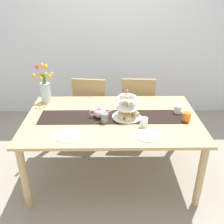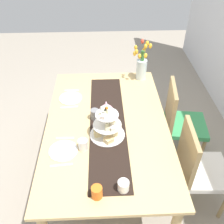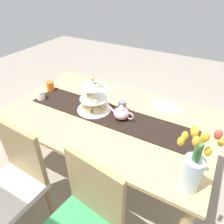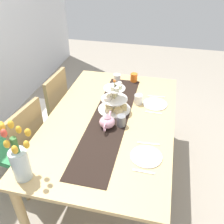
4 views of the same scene
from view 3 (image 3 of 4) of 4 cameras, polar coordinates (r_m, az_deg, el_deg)
The scene contains 18 objects.
ground_plane at distance 2.31m, azimuth -0.77°, elevation -15.58°, with size 8.00×8.00×0.00m, color gray.
dining_table at distance 1.87m, azimuth -0.92°, elevation -2.78°, with size 1.78×1.10×0.73m.
chair_left at distance 1.45m, azimuth -7.76°, elevation -27.21°, with size 0.47×0.47×0.91m.
chair_right at distance 1.75m, azimuth -24.99°, elevation -16.26°, with size 0.44×0.44×0.91m.
table_runner at distance 1.81m, azimuth -1.06°, elevation -0.74°, with size 1.50×0.32×0.00m, color black.
tiered_cake_stand at distance 1.84m, azimuth -5.06°, elevation 3.11°, with size 0.30×0.30×0.30m.
teapot at distance 1.74m, azimuth 2.57°, elevation -0.22°, with size 0.24×0.13×0.14m.
tulip_vase at distance 1.24m, azimuth 21.07°, elevation -13.75°, with size 0.21×0.19×0.45m.
cream_jug at distance 2.13m, azimuth -18.82°, elevation 4.32°, with size 0.08×0.08×0.09m, color white.
dinner_plate_left at distance 1.98m, azimuth 14.46°, elevation 1.42°, with size 0.23×0.23×0.01m, color white.
fork_left at distance 1.96m, azimuth 18.47°, elevation 0.21°, with size 0.02×0.15×0.01m, color silver.
knife_left at distance 2.01m, azimuth 10.54°, elevation 2.49°, with size 0.01×0.17×0.01m, color silver.
dinner_plate_right at distance 2.22m, azimuth -3.46°, elevation 6.40°, with size 0.23×0.23×0.01m, color white.
fork_right at distance 2.16m, azimuth -0.19°, elevation 5.48°, with size 0.02×0.15×0.01m, color silver.
knife_right at distance 2.30m, azimuth -6.54°, elevation 7.16°, with size 0.01×0.17×0.01m, color silver.
mug_grey at distance 1.84m, azimuth 2.73°, elevation 1.66°, with size 0.08×0.08×0.10m, color slate.
mug_white_text at distance 2.08m, azimuth -5.40°, elevation 5.49°, with size 0.08×0.08×0.10m, color white.
mug_orange at distance 2.26m, azimuth -16.40°, elevation 6.75°, with size 0.08×0.08×0.10m, color orange.
Camera 3 is at (-0.76, 1.28, 1.77)m, focal length 33.66 mm.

